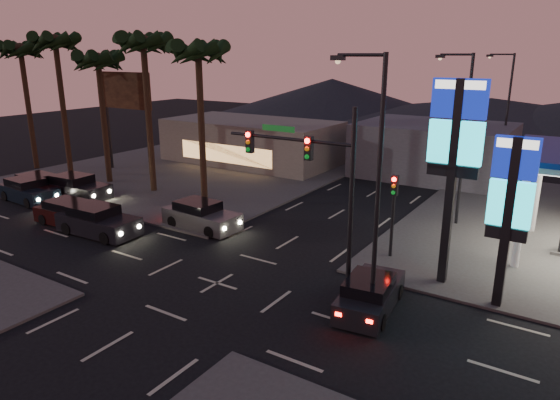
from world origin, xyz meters
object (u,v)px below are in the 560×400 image
Objects in this scene: car_lane_a_mid at (69,213)px; car_lane_b_front at (201,216)px; traffic_signal_mast at (314,172)px; car_lane_b_mid at (76,188)px; car_lane_b_rear at (39,186)px; suv_station at (370,294)px; car_lane_a_front at (98,221)px; pylon_sign_short at (511,197)px; pylon_sign_tall at (455,143)px; car_lane_a_rear at (28,191)px.

car_lane_b_front reaches higher than car_lane_a_mid.
traffic_signal_mast reaches higher than car_lane_b_mid.
suv_station is at bearing -5.74° from car_lane_b_rear.
car_lane_a_front is at bearing -137.11° from car_lane_b_front.
car_lane_a_mid is 0.92× the size of car_lane_b_front.
pylon_sign_short is at bearing 0.61° from car_lane_b_rear.
car_lane_a_mid is 7.84m from car_lane_b_rear.
traffic_signal_mast is 1.77× the size of suv_station.
traffic_signal_mast is (-4.74, -3.51, -1.17)m from pylon_sign_tall.
car_lane_b_rear is at bearing 159.73° from car_lane_a_mid.
car_lane_a_front reaches higher than car_lane_b_rear.
pylon_sign_tall is at bearing 36.52° from traffic_signal_mast.
car_lane_a_mid is at bearing -179.93° from suv_station.
car_lane_a_rear is at bearing 167.16° from car_lane_a_mid.
traffic_signal_mast reaches higher than pylon_sign_short.
pylon_sign_tall is at bearing 2.67° from car_lane_b_rear.
car_lane_b_front is (4.28, 3.97, -0.02)m from car_lane_a_front.
car_lane_b_front is at bearing 177.31° from pylon_sign_short.
car_lane_b_rear is at bearing -177.33° from pylon_sign_tall.
car_lane_b_rear is (-23.79, 2.18, -4.48)m from traffic_signal_mast.
traffic_signal_mast is at bearing 170.25° from suv_station.
car_lane_a_front reaches higher than car_lane_b_front.
pylon_sign_tall is 7.22m from suv_station.
car_lane_b_mid reaches higher than car_lane_b_rear.
suv_station is (2.96, -0.51, -4.55)m from traffic_signal_mast.
pylon_sign_short is at bearing 35.21° from suv_station.
traffic_signal_mast is 24.30m from car_lane_b_rear.
car_lane_b_mid is 24.32m from suv_station.
car_lane_a_rear is 14.12m from car_lane_b_front.
car_lane_a_front is at bearing -2.99° from car_lane_a_mid.
car_lane_a_rear is 3.12m from car_lane_b_mid.
suv_station is (26.23, -1.53, -0.07)m from car_lane_a_rear.
pylon_sign_short reaches higher than suv_station.
car_lane_b_front is at bearing 28.29° from car_lane_a_mid.
pylon_sign_tall is at bearing 12.87° from car_lane_a_front.
pylon_sign_tall is 22.31m from car_lane_a_mid.
pylon_sign_tall is 28.68m from car_lane_a_rear.
car_lane_a_front is 1.03× the size of car_lane_a_rear.
car_lane_a_front is 2.84m from car_lane_a_mid.
car_lane_b_mid reaches higher than car_lane_a_rear.
car_lane_b_rear is 1.11× the size of suv_station.
traffic_signal_mast reaches higher than car_lane_a_front.
pylon_sign_short reaches higher than car_lane_b_front.
pylon_sign_short is 1.39× the size of car_lane_a_rear.
pylon_sign_short is 31.28m from car_lane_b_rear.
car_lane_b_mid reaches higher than car_lane_b_front.
pylon_sign_tall is 29.12m from car_lane_b_rear.
pylon_sign_short is 1.40× the size of car_lane_b_rear.
suv_station is at bearing -144.79° from pylon_sign_short.
car_lane_a_front is 1.14× the size of suv_station.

